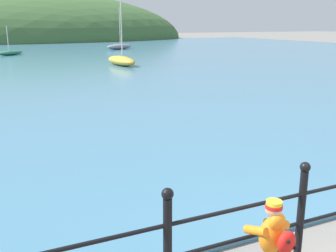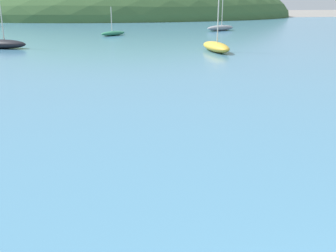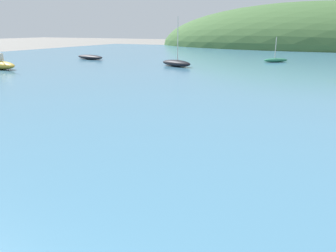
# 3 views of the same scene
# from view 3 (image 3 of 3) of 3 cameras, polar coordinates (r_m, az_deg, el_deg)

# --- Properties ---
(water) EXTENTS (80.00, 60.00, 0.10)m
(water) POSITION_cam_3_polar(r_m,az_deg,el_deg) (32.63, 20.78, 9.82)
(water) COLOR teal
(water) RESTS_ON ground
(far_hillside) EXTENTS (59.31, 32.62, 16.14)m
(far_hillside) POSITION_cam_3_polar(r_m,az_deg,el_deg) (68.35, 23.72, 12.47)
(far_hillside) COLOR #3D6033
(far_hillside) RESTS_ON ground
(boat_mid_harbor) EXTENTS (3.51, 2.34, 4.21)m
(boat_mid_harbor) POSITION_cam_3_polar(r_m,az_deg,el_deg) (29.40, 1.45, 10.92)
(boat_mid_harbor) COLOR black
(boat_mid_harbor) RESTS_ON water
(boat_white_sailboat) EXTENTS (4.03, 2.02, 0.47)m
(boat_white_sailboat) POSITION_cam_3_polar(r_m,az_deg,el_deg) (37.45, -13.41, 11.61)
(boat_white_sailboat) COLOR black
(boat_white_sailboat) RESTS_ON water
(boat_blue_hull) EXTENTS (2.44, 2.09, 2.41)m
(boat_blue_hull) POSITION_cam_3_polar(r_m,az_deg,el_deg) (34.90, 18.24, 10.86)
(boat_blue_hull) COLOR #287551
(boat_blue_hull) RESTS_ON water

